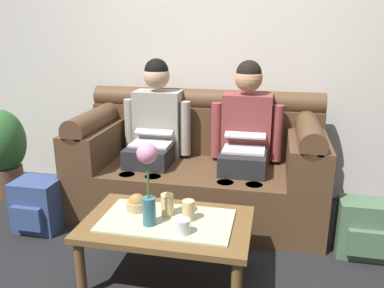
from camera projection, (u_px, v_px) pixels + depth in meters
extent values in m
cube|color=silver|center=(211.00, 28.00, 3.35)|extent=(6.00, 0.12, 2.90)
cube|color=#513823|center=(197.00, 189.00, 3.15)|extent=(1.92, 0.88, 0.42)
cube|color=#513823|center=(205.00, 129.00, 3.34)|extent=(1.92, 0.22, 0.40)
cylinder|color=#513823|center=(205.00, 100.00, 3.27)|extent=(1.92, 0.18, 0.18)
cube|color=#513823|center=(99.00, 141.00, 3.21)|extent=(0.28, 0.88, 0.28)
cylinder|color=#513823|center=(97.00, 119.00, 3.16)|extent=(0.18, 0.88, 0.18)
cube|color=#513823|center=(307.00, 154.00, 2.89)|extent=(0.28, 0.88, 0.28)
cylinder|color=#513823|center=(309.00, 130.00, 2.83)|extent=(0.18, 0.88, 0.18)
cube|color=#232326|center=(150.00, 155.00, 3.08)|extent=(0.34, 0.40, 0.15)
cylinder|color=#232326|center=(128.00, 200.00, 2.94)|extent=(0.12, 0.12, 0.42)
cylinder|color=#232326|center=(154.00, 203.00, 2.90)|extent=(0.12, 0.12, 0.42)
cube|color=gray|center=(159.00, 123.00, 3.25)|extent=(0.38, 0.22, 0.54)
cylinder|color=gray|center=(130.00, 125.00, 3.27)|extent=(0.09, 0.09, 0.44)
cylinder|color=gray|center=(185.00, 128.00, 3.17)|extent=(0.09, 0.09, 0.44)
sphere|color=tan|center=(157.00, 76.00, 3.12)|extent=(0.21, 0.21, 0.21)
sphere|color=black|center=(156.00, 71.00, 3.11)|extent=(0.19, 0.19, 0.19)
cube|color=silver|center=(151.00, 144.00, 3.08)|extent=(0.31, 0.22, 0.02)
cube|color=silver|center=(156.00, 126.00, 3.19)|extent=(0.31, 0.20, 0.10)
cube|color=black|center=(156.00, 127.00, 3.19)|extent=(0.27, 0.17, 0.08)
cube|color=#232326|center=(243.00, 161.00, 2.94)|extent=(0.34, 0.40, 0.15)
cylinder|color=#232326|center=(224.00, 209.00, 2.80)|extent=(0.12, 0.12, 0.42)
cylinder|color=#232326|center=(253.00, 212.00, 2.76)|extent=(0.12, 0.12, 0.42)
cube|color=brown|center=(247.00, 128.00, 3.11)|extent=(0.38, 0.22, 0.54)
cylinder|color=brown|center=(217.00, 130.00, 3.12)|extent=(0.09, 0.09, 0.44)
cylinder|color=brown|center=(277.00, 133.00, 3.03)|extent=(0.09, 0.09, 0.44)
sphere|color=tan|center=(249.00, 78.00, 2.97)|extent=(0.21, 0.21, 0.21)
sphere|color=black|center=(249.00, 73.00, 2.96)|extent=(0.19, 0.19, 0.19)
cube|color=silver|center=(244.00, 150.00, 2.93)|extent=(0.31, 0.22, 0.02)
cube|color=silver|center=(246.00, 131.00, 3.03)|extent=(0.31, 0.21, 0.07)
cube|color=black|center=(246.00, 132.00, 3.02)|extent=(0.27, 0.18, 0.06)
cube|color=brown|center=(167.00, 224.00, 2.27)|extent=(0.97, 0.60, 0.04)
cube|color=#B2C69E|center=(167.00, 220.00, 2.27)|extent=(0.75, 0.42, 0.01)
cylinder|color=brown|center=(81.00, 268.00, 2.18)|extent=(0.06, 0.06, 0.35)
cylinder|color=brown|center=(116.00, 225.00, 2.65)|extent=(0.06, 0.06, 0.35)
cylinder|color=brown|center=(244.00, 239.00, 2.48)|extent=(0.06, 0.06, 0.35)
cylinder|color=#336672|center=(149.00, 211.00, 2.19)|extent=(0.08, 0.08, 0.16)
cylinder|color=#3D7538|center=(148.00, 179.00, 2.13)|extent=(0.01, 0.01, 0.22)
sphere|color=pink|center=(147.00, 153.00, 2.09)|extent=(0.11, 0.11, 0.11)
cylinder|color=tan|center=(137.00, 205.00, 2.38)|extent=(0.13, 0.13, 0.06)
sphere|color=olive|center=(137.00, 202.00, 2.37)|extent=(0.11, 0.11, 0.11)
cylinder|color=#DBB77A|center=(188.00, 210.00, 2.24)|extent=(0.07, 0.07, 0.12)
cylinder|color=#DBB77A|center=(167.00, 205.00, 2.30)|extent=(0.08, 0.08, 0.13)
cylinder|color=silver|center=(183.00, 226.00, 2.10)|extent=(0.08, 0.08, 0.08)
cube|color=#33477A|center=(39.00, 204.00, 2.92)|extent=(0.32, 0.26, 0.39)
cube|color=#33477A|center=(27.00, 219.00, 2.79)|extent=(0.23, 0.05, 0.17)
cube|color=#4C6B4C|center=(364.00, 228.00, 2.57)|extent=(0.34, 0.21, 0.38)
cube|color=#4C6B4C|center=(367.00, 244.00, 2.47)|extent=(0.24, 0.05, 0.17)
cylinder|color=brown|center=(8.00, 181.00, 3.53)|extent=(0.28, 0.28, 0.26)
ellipsoid|color=#2D602D|center=(2.00, 141.00, 3.42)|extent=(0.40, 0.40, 0.56)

